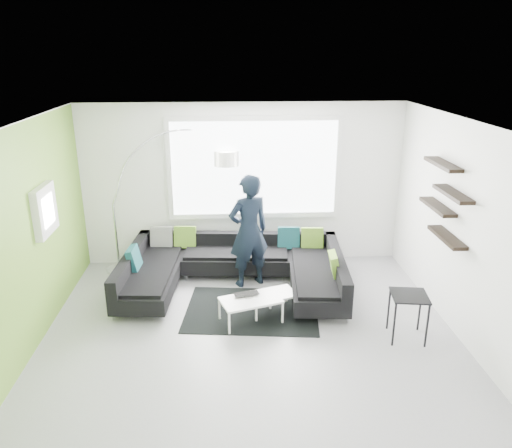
% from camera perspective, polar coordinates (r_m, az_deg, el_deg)
% --- Properties ---
extents(ground, '(5.50, 5.50, 0.00)m').
position_cam_1_polar(ground, '(6.88, -0.67, -12.38)').
color(ground, gray).
rests_on(ground, ground).
extents(room_shell, '(5.54, 5.04, 2.82)m').
position_cam_1_polar(room_shell, '(6.32, -0.48, 2.73)').
color(room_shell, white).
rests_on(room_shell, ground).
extents(sectional_sofa, '(3.54, 2.36, 0.73)m').
position_cam_1_polar(sectional_sofa, '(7.84, -2.56, -5.48)').
color(sectional_sofa, black).
rests_on(sectional_sofa, ground).
extents(rug, '(2.05, 1.59, 0.01)m').
position_cam_1_polar(rug, '(7.41, -0.50, -9.80)').
color(rug, black).
rests_on(rug, ground).
extents(coffee_table, '(1.20, 0.92, 0.35)m').
position_cam_1_polar(coffee_table, '(7.18, 0.65, -9.30)').
color(coffee_table, white).
rests_on(coffee_table, ground).
extents(arc_lamp, '(2.36, 1.29, 2.38)m').
position_cam_1_polar(arc_lamp, '(8.54, -16.01, 2.12)').
color(arc_lamp, silver).
rests_on(arc_lamp, ground).
extents(side_table, '(0.52, 0.52, 0.63)m').
position_cam_1_polar(side_table, '(6.92, 16.91, -10.08)').
color(side_table, black).
rests_on(side_table, ground).
extents(person, '(0.97, 0.90, 1.83)m').
position_cam_1_polar(person, '(7.83, -0.84, -0.82)').
color(person, black).
rests_on(person, ground).
extents(laptop, '(0.46, 0.39, 0.03)m').
position_cam_1_polar(laptop, '(7.03, -0.99, -8.21)').
color(laptop, black).
rests_on(laptop, coffee_table).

